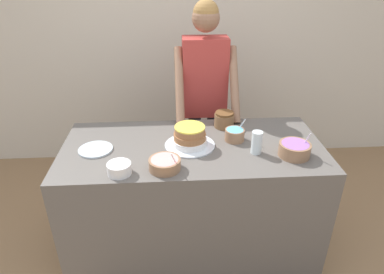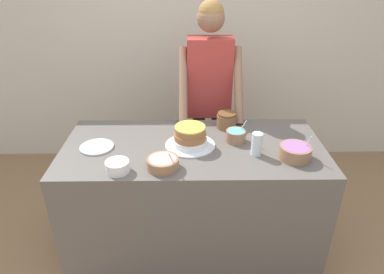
# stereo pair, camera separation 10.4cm
# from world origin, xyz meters

# --- Properties ---
(wall_back) EXTENTS (10.00, 0.05, 2.60)m
(wall_back) POSITION_xyz_m (0.00, 1.90, 1.30)
(wall_back) COLOR beige
(wall_back) RESTS_ON ground_plane
(counter) EXTENTS (1.78, 0.82, 0.93)m
(counter) POSITION_xyz_m (0.00, 0.41, 0.46)
(counter) COLOR #5B5651
(counter) RESTS_ON ground_plane
(person_baker) EXTENTS (0.50, 0.49, 1.79)m
(person_baker) POSITION_xyz_m (0.14, 1.08, 1.11)
(person_baker) COLOR #2D2D38
(person_baker) RESTS_ON ground_plane
(cake) EXTENTS (0.34, 0.34, 0.15)m
(cake) POSITION_xyz_m (-0.02, 0.41, 0.99)
(cake) COLOR silver
(cake) RESTS_ON counter
(frosting_bowl_purple) EXTENTS (0.20, 0.20, 0.17)m
(frosting_bowl_purple) POSITION_xyz_m (0.65, 0.24, 0.97)
(frosting_bowl_purple) COLOR #936B4C
(frosting_bowl_purple) RESTS_ON counter
(frosting_bowl_pink) EXTENTS (0.19, 0.19, 0.15)m
(frosting_bowl_pink) POSITION_xyz_m (-0.19, 0.13, 0.96)
(frosting_bowl_pink) COLOR #936B4C
(frosting_bowl_pink) RESTS_ON counter
(frosting_bowl_white) EXTENTS (0.14, 0.14, 0.07)m
(frosting_bowl_white) POSITION_xyz_m (-0.46, 0.10, 0.97)
(frosting_bowl_white) COLOR white
(frosting_bowl_white) RESTS_ON counter
(frosting_bowl_blue) EXTENTS (0.14, 0.14, 0.16)m
(frosting_bowl_blue) POSITION_xyz_m (0.30, 0.47, 0.97)
(frosting_bowl_blue) COLOR #936B4C
(frosting_bowl_blue) RESTS_ON counter
(drinking_glass) EXTENTS (0.07, 0.07, 0.15)m
(drinking_glass) POSITION_xyz_m (0.41, 0.29, 1.00)
(drinking_glass) COLOR silver
(drinking_glass) RESTS_ON counter
(ceramic_plate) EXTENTS (0.23, 0.23, 0.01)m
(ceramic_plate) POSITION_xyz_m (-0.65, 0.39, 0.93)
(ceramic_plate) COLOR silver
(ceramic_plate) RESTS_ON counter
(stoneware_jar) EXTENTS (0.15, 0.15, 0.12)m
(stoneware_jar) POSITION_xyz_m (0.25, 0.69, 0.99)
(stoneware_jar) COLOR brown
(stoneware_jar) RESTS_ON counter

